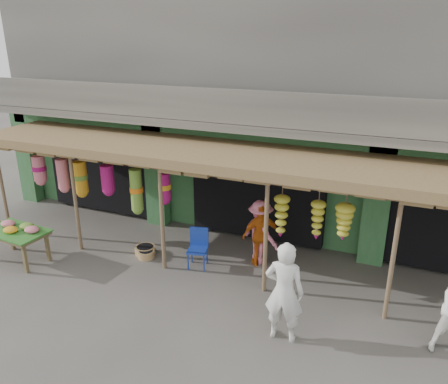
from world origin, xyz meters
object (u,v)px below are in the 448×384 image
at_px(person_shopper, 260,232).
at_px(person_front, 284,292).
at_px(flower_table, 17,232).
at_px(blue_chair, 198,245).
at_px(person_vendor, 261,235).

bearing_deg(person_shopper, person_front, 143.00).
relative_size(flower_table, person_front, 0.85).
relative_size(person_front, person_shopper, 1.21).
xyz_separation_m(blue_chair, person_shopper, (1.31, 0.73, 0.28)).
bearing_deg(person_front, person_shopper, -64.98).
bearing_deg(flower_table, blue_chair, 24.49).
relative_size(blue_chair, person_front, 0.48).
bearing_deg(blue_chair, person_shopper, 15.08).
distance_m(person_front, person_vendor, 2.73).
distance_m(flower_table, blue_chair, 4.43).
height_order(person_front, person_vendor, person_front).
xyz_separation_m(person_front, person_shopper, (-1.29, 2.53, -0.17)).
distance_m(blue_chair, person_shopper, 1.52).
relative_size(blue_chair, person_shopper, 0.59).
bearing_deg(person_front, blue_chair, -36.79).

